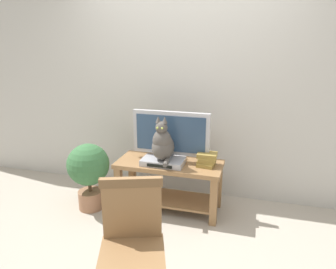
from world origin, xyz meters
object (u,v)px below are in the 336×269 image
media_box (163,162)px  wooden_chair (132,240)px  cat (163,144)px  book_stack (207,159)px  tv_stand (169,177)px  tv (171,135)px  potted_plant (89,170)px

media_box → wooden_chair: (0.19, -1.31, -0.02)m
cat → wooden_chair: bearing=-81.5°
book_stack → tv_stand: bearing=-177.5°
cat → book_stack: cat is taller
tv → media_box: bearing=-109.8°
media_box → potted_plant: bearing=-168.5°
wooden_chair → tv: bearing=95.8°
tv_stand → potted_plant: size_ratio=1.51×
wooden_chair → potted_plant: (-0.98, 1.16, -0.10)m
media_box → tv: bearing=70.2°
tv → cat: 0.16m
media_box → potted_plant: (-0.78, -0.16, -0.12)m
tv_stand → wooden_chair: wooden_chair is taller
wooden_chair → potted_plant: wooden_chair is taller
tv → tv_stand: bearing=-90.0°
potted_plant → book_stack: bearing=11.4°
cat → potted_plant: bearing=-169.7°
wooden_chair → potted_plant: size_ratio=1.27×
media_box → potted_plant: 0.81m
media_box → wooden_chair: 1.33m
wooden_chair → book_stack: bearing=80.1°
tv → potted_plant: tv is taller
book_stack → cat: bearing=-166.7°
cat → tv_stand: bearing=62.2°
book_stack → potted_plant: size_ratio=0.27×
tv_stand → media_box: bearing=-123.6°
tv → potted_plant: (-0.83, -0.29, -0.37)m
book_stack → wooden_chair: bearing=-99.9°
tv → media_box: tv is taller
wooden_chair → book_stack: (0.24, 1.40, 0.06)m
book_stack → tv: bearing=173.9°
tv → media_box: 0.29m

